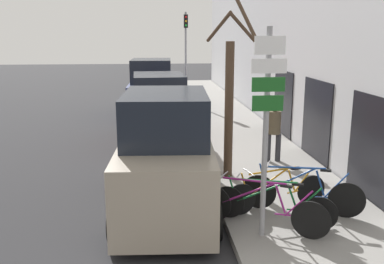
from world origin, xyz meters
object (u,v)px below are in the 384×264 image
parked_car_2 (152,90)px  street_tree (230,98)px  bicycle_1 (273,204)px  signpost (266,121)px  bicycle_0 (260,208)px  bicycle_2 (302,193)px  traffic_light (186,45)px  pedestrian_near (274,128)px  parked_car_1 (159,112)px  parked_car_0 (166,158)px  bicycle_3 (277,192)px

parked_car_2 → street_tree: (1.84, -9.17, 0.98)m
bicycle_1 → signpost: bearing=169.3°
bicycle_0 → bicycle_1: bearing=-24.1°
bicycle_2 → traffic_light: bearing=25.7°
signpost → street_tree: bearing=90.2°
signpost → street_tree: (-0.01, 3.25, -0.09)m
pedestrian_near → parked_car_2: bearing=-66.0°
parked_car_1 → traffic_light: bearing=76.6°
bicycle_2 → parked_car_2: bearing=35.1°
bicycle_1 → traffic_light: traffic_light is taller
parked_car_0 → street_tree: (1.59, 1.65, 0.98)m
signpost → bicycle_0: 1.66m
parked_car_1 → parked_car_2: size_ratio=0.97×
parked_car_2 → traffic_light: bearing=57.8°
bicycle_1 → bicycle_3: 0.67m
bicycle_0 → parked_car_1: parked_car_1 is taller
signpost → traffic_light: bearing=90.4°
signpost → traffic_light: size_ratio=0.79×
parked_car_0 → street_tree: bearing=49.5°
bicycle_3 → parked_car_1: (-2.21, 6.26, 0.53)m
parked_car_1 → street_tree: size_ratio=0.99×
bicycle_2 → parked_car_0: size_ratio=0.49×
bicycle_1 → bicycle_3: bearing=1.3°
bicycle_2 → bicycle_3: bearing=86.5°
bicycle_2 → parked_car_1: (-2.64, 6.46, 0.50)m
bicycle_0 → bicycle_2: bicycle_2 is taller
signpost → traffic_light: 14.95m
pedestrian_near → traffic_light: (-1.55, 10.57, 1.95)m
signpost → bicycle_1: bearing=55.2°
bicycle_1 → bicycle_3: (0.26, 0.62, 0.00)m
bicycle_0 → bicycle_3: bearing=-3.1°
street_tree → bicycle_3: bearing=-74.9°
bicycle_0 → parked_car_0: size_ratio=0.47×
bicycle_2 → signpost: bearing=152.1°
pedestrian_near → street_tree: 2.09m
bicycle_0 → parked_car_1: size_ratio=0.48×
parked_car_1 → pedestrian_near: size_ratio=2.77×
bicycle_2 → traffic_light: size_ratio=0.49×
street_tree → traffic_light: bearing=90.5°
parked_car_0 → parked_car_2: (-0.25, 10.82, 0.01)m
bicycle_1 → parked_car_1: size_ratio=0.47×
bicycle_1 → bicycle_2: bicycle_2 is taller
parked_car_0 → bicycle_3: bearing=-10.3°
bicycle_0 → bicycle_3: 1.00m
bicycle_0 → bicycle_1: 0.36m
bicycle_2 → parked_car_2: size_ratio=0.48×
parked_car_2 → street_tree: bearing=-76.1°
bicycle_3 → traffic_light: (-0.69, 13.86, 2.51)m
parked_car_2 → pedestrian_near: 8.70m
parked_car_0 → parked_car_1: parked_car_0 is taller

